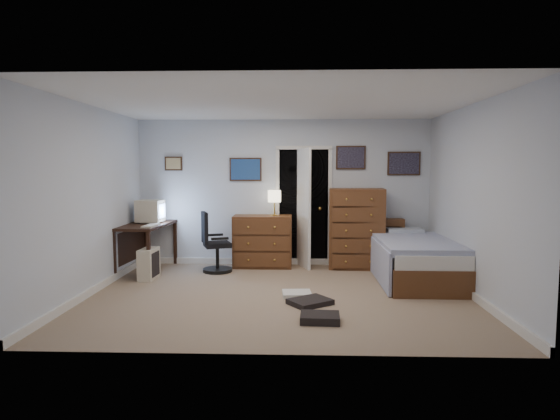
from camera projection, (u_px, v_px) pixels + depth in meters
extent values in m
cube|color=gray|center=(279.00, 295.00, 6.19)|extent=(5.00, 4.00, 0.02)
cube|color=black|center=(146.00, 225.00, 7.55)|extent=(0.69, 1.38, 0.04)
cube|color=black|center=(114.00, 256.00, 6.99)|extent=(0.05, 0.05, 0.73)
cube|color=black|center=(149.00, 256.00, 6.94)|extent=(0.05, 0.05, 0.73)
cube|color=black|center=(146.00, 242.00, 8.24)|extent=(0.05, 0.05, 0.73)
cube|color=black|center=(175.00, 243.00, 8.19)|extent=(0.05, 0.05, 0.73)
cube|color=black|center=(130.00, 246.00, 7.61)|extent=(0.10, 1.24, 0.52)
cube|color=beige|center=(150.00, 211.00, 7.68)|extent=(0.41, 0.39, 0.35)
cube|color=#8CB2F2|center=(162.00, 211.00, 7.66)|extent=(0.03, 0.29, 0.23)
cube|color=beige|center=(150.00, 222.00, 7.70)|extent=(0.27, 0.27, 0.02)
cube|color=beige|center=(151.00, 226.00, 7.20)|extent=(0.18, 0.42, 0.02)
cube|color=beige|center=(149.00, 264.00, 7.05)|extent=(0.23, 0.44, 0.47)
cube|color=black|center=(156.00, 264.00, 7.04)|extent=(0.02, 0.31, 0.36)
cylinder|color=black|center=(218.00, 270.00, 7.56)|extent=(0.61, 0.61, 0.05)
cylinder|color=black|center=(217.00, 258.00, 7.54)|extent=(0.07, 0.07, 0.36)
cube|color=black|center=(217.00, 244.00, 7.52)|extent=(0.51, 0.51, 0.07)
cube|color=black|center=(205.00, 228.00, 7.44)|extent=(0.18, 0.36, 0.50)
cube|color=black|center=(220.00, 239.00, 7.31)|extent=(0.27, 0.14, 0.04)
cube|color=black|center=(215.00, 235.00, 7.72)|extent=(0.27, 0.14, 0.04)
cube|color=maroon|center=(154.00, 238.00, 8.34)|extent=(0.18, 0.18, 0.86)
cube|color=brown|center=(263.00, 241.00, 7.93)|extent=(0.98, 0.50, 0.87)
cylinder|color=gold|center=(274.00, 215.00, 7.88)|extent=(0.13, 0.13, 0.02)
cylinder|color=gold|center=(274.00, 207.00, 7.87)|extent=(0.03, 0.03, 0.26)
cylinder|color=beige|center=(274.00, 196.00, 7.85)|extent=(0.22, 0.22, 0.20)
cube|color=black|center=(303.00, 206.00, 8.38)|extent=(0.90, 0.60, 2.00)
cube|color=white|center=(278.00, 207.00, 8.06)|extent=(0.06, 0.05, 2.00)
cube|color=white|center=(330.00, 207.00, 8.03)|extent=(0.06, 0.05, 2.00)
cube|color=white|center=(304.00, 148.00, 7.96)|extent=(0.96, 0.05, 0.06)
cube|color=white|center=(301.00, 208.00, 7.94)|extent=(0.31, 0.77, 2.00)
sphere|color=gold|center=(320.00, 209.00, 7.78)|extent=(0.06, 0.06, 0.06)
cube|color=brown|center=(356.00, 228.00, 7.83)|extent=(0.94, 0.59, 1.33)
cube|color=brown|center=(376.00, 242.00, 7.96)|extent=(0.92, 0.26, 0.82)
cube|color=black|center=(377.00, 234.00, 7.88)|extent=(0.84, 0.12, 0.27)
cube|color=maroon|center=(377.00, 236.00, 7.88)|extent=(0.73, 0.14, 0.20)
cube|color=brown|center=(415.00, 268.00, 6.98)|extent=(1.06, 2.09, 0.36)
cube|color=white|center=(415.00, 250.00, 6.96)|extent=(1.02, 2.05, 0.19)
cube|color=#5764A1|center=(417.00, 243.00, 6.84)|extent=(1.12, 1.78, 0.10)
cube|color=#5764A1|center=(379.00, 262.00, 6.89)|extent=(0.06, 1.77, 0.56)
cube|color=#667EA4|center=(404.00, 232.00, 7.72)|extent=(0.58, 0.40, 0.14)
cube|color=#331E11|center=(173.00, 164.00, 8.07)|extent=(0.30, 0.03, 0.24)
cube|color=#A09557|center=(173.00, 164.00, 8.05)|extent=(0.25, 0.01, 0.19)
cube|color=#331E11|center=(246.00, 169.00, 8.03)|extent=(0.55, 0.03, 0.40)
cube|color=navy|center=(245.00, 169.00, 8.02)|extent=(0.50, 0.01, 0.35)
cube|color=#331E11|center=(351.00, 158.00, 7.95)|extent=(0.50, 0.03, 0.40)
cube|color=black|center=(351.00, 158.00, 7.94)|extent=(0.45, 0.01, 0.35)
cube|color=#331E11|center=(404.00, 164.00, 7.93)|extent=(0.55, 0.03, 0.40)
cube|color=black|center=(404.00, 163.00, 7.91)|extent=(0.50, 0.01, 0.35)
cube|color=black|center=(310.00, 302.00, 5.75)|extent=(0.61, 0.58, 0.06)
cube|color=silver|center=(297.00, 294.00, 6.13)|extent=(0.40, 0.35, 0.05)
cube|color=black|center=(320.00, 318.00, 5.09)|extent=(0.44, 0.34, 0.09)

